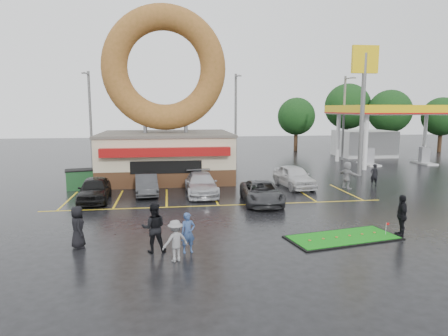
{
  "coord_description": "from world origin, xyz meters",
  "views": [
    {
      "loc": [
        -2.86,
        -19.08,
        5.62
      ],
      "look_at": [
        0.33,
        3.43,
        2.2
      ],
      "focal_mm": 32.0,
      "sensor_mm": 36.0,
      "label": 1
    }
  ],
  "objects": [
    {
      "name": "ground",
      "position": [
        0.0,
        0.0,
        0.0
      ],
      "size": [
        120.0,
        120.0,
        0.0
      ],
      "primitive_type": "plane",
      "color": "black",
      "rests_on": "ground"
    },
    {
      "name": "donut_shop",
      "position": [
        -3.0,
        12.97,
        4.46
      ],
      "size": [
        10.2,
        8.7,
        13.5
      ],
      "color": "#472B19",
      "rests_on": "ground"
    },
    {
      "name": "gas_station",
      "position": [
        20.0,
        20.94,
        3.7
      ],
      "size": [
        12.3,
        13.65,
        5.9
      ],
      "color": "silver",
      "rests_on": "ground"
    },
    {
      "name": "shell_sign",
      "position": [
        13.0,
        12.0,
        7.38
      ],
      "size": [
        2.2,
        0.36,
        10.6
      ],
      "color": "slate",
      "rests_on": "ground"
    },
    {
      "name": "streetlight_left",
      "position": [
        -10.0,
        19.92,
        4.78
      ],
      "size": [
        0.4,
        2.21,
        9.0
      ],
      "color": "slate",
      "rests_on": "ground"
    },
    {
      "name": "streetlight_mid",
      "position": [
        4.0,
        20.92,
        4.78
      ],
      "size": [
        0.4,
        2.21,
        9.0
      ],
      "color": "slate",
      "rests_on": "ground"
    },
    {
      "name": "streetlight_right",
      "position": [
        16.0,
        21.92,
        4.78
      ],
      "size": [
        0.4,
        2.21,
        9.0
      ],
      "color": "slate",
      "rests_on": "ground"
    },
    {
      "name": "tree_far_a",
      "position": [
        26.0,
        30.0,
        5.18
      ],
      "size": [
        5.6,
        5.6,
        8.0
      ],
      "color": "#332114",
      "rests_on": "ground"
    },
    {
      "name": "tree_far_b",
      "position": [
        32.0,
        28.0,
        4.53
      ],
      "size": [
        4.9,
        4.9,
        7.0
      ],
      "color": "#332114",
      "rests_on": "ground"
    },
    {
      "name": "tree_far_c",
      "position": [
        22.0,
        34.0,
        5.84
      ],
      "size": [
        6.3,
        6.3,
        9.0
      ],
      "color": "#332114",
      "rests_on": "ground"
    },
    {
      "name": "tree_far_d",
      "position": [
        14.0,
        32.0,
        4.53
      ],
      "size": [
        4.9,
        4.9,
        7.0
      ],
      "color": "#332114",
      "rests_on": "ground"
    },
    {
      "name": "car_black",
      "position": [
        -7.32,
        5.52,
        0.74
      ],
      "size": [
        1.93,
        4.4,
        1.48
      ],
      "primitive_type": "imported",
      "rotation": [
        0.0,
        0.0,
        0.04
      ],
      "color": "black",
      "rests_on": "ground"
    },
    {
      "name": "car_dgrey",
      "position": [
        -4.3,
        7.03,
        0.66
      ],
      "size": [
        1.71,
        4.11,
        1.32
      ],
      "primitive_type": "imported",
      "rotation": [
        0.0,
        0.0,
        0.08
      ],
      "color": "#2D2D30",
      "rests_on": "ground"
    },
    {
      "name": "car_silver",
      "position": [
        -0.75,
        6.5,
        0.71
      ],
      "size": [
        2.02,
        4.88,
        1.41
      ],
      "primitive_type": "imported",
      "rotation": [
        0.0,
        0.0,
        0.01
      ],
      "color": "#B2B2B7",
      "rests_on": "ground"
    },
    {
      "name": "car_grey",
      "position": [
        2.6,
        3.6,
        0.65
      ],
      "size": [
        2.48,
        4.85,
        1.31
      ],
      "primitive_type": "imported",
      "rotation": [
        0.0,
        0.0,
        -0.07
      ],
      "color": "#323234",
      "rests_on": "ground"
    },
    {
      "name": "car_white",
      "position": [
        6.02,
        8.0,
        0.79
      ],
      "size": [
        2.28,
        4.78,
        1.58
      ],
      "primitive_type": "imported",
      "rotation": [
        0.0,
        0.0,
        0.09
      ],
      "color": "silver",
      "rests_on": "ground"
    },
    {
      "name": "person_blue",
      "position": [
        -2.15,
        -4.0,
        0.8
      ],
      "size": [
        0.67,
        0.53,
        1.6
      ],
      "primitive_type": "imported",
      "rotation": [
        0.0,
        0.0,
        0.28
      ],
      "color": "navy",
      "rests_on": "ground"
    },
    {
      "name": "person_blackjkt",
      "position": [
        -3.47,
        -3.74,
        0.98
      ],
      "size": [
        0.97,
        0.76,
        1.96
      ],
      "primitive_type": "imported",
      "rotation": [
        0.0,
        0.0,
        3.16
      ],
      "color": "black",
      "rests_on": "ground"
    },
    {
      "name": "person_hoodie",
      "position": [
        -2.65,
        -4.85,
        0.78
      ],
      "size": [
        1.16,
        0.94,
        1.57
      ],
      "primitive_type": "imported",
      "rotation": [
        0.0,
        0.0,
        3.55
      ],
      "color": "gray",
      "rests_on": "ground"
    },
    {
      "name": "person_bystander",
      "position": [
        -6.54,
        -2.84,
        0.86
      ],
      "size": [
        0.78,
        0.97,
        1.73
      ],
      "primitive_type": "imported",
      "rotation": [
        0.0,
        0.0,
        1.88
      ],
      "color": "black",
      "rests_on": "ground"
    },
    {
      "name": "person_cameraman",
      "position": [
        7.3,
        -3.26,
        0.93
      ],
      "size": [
        0.73,
        1.17,
        1.86
      ],
      "primitive_type": "imported",
      "rotation": [
        0.0,
        0.0,
        -1.84
      ],
      "color": "black",
      "rests_on": "ground"
    },
    {
      "name": "person_walker_near",
      "position": [
        9.6,
        7.09,
        0.95
      ],
      "size": [
        1.17,
        1.85,
        1.91
      ],
      "primitive_type": "imported",
      "rotation": [
        0.0,
        0.0,
        1.94
      ],
      "color": "#99999C",
      "rests_on": "ground"
    },
    {
      "name": "person_walker_far",
      "position": [
        12.01,
        7.78,
        0.8
      ],
      "size": [
        0.63,
        0.46,
        1.6
      ],
      "primitive_type": "imported",
      "rotation": [
        0.0,
        0.0,
        3.0
      ],
      "color": "black",
      "rests_on": "ground"
    },
    {
      "name": "dumpster",
      "position": [
        -9.02,
        9.57,
        0.65
      ],
      "size": [
        2.02,
        1.57,
        1.3
      ],
      "primitive_type": "cube",
      "rotation": [
        0.0,
        0.0,
        0.22
      ],
      "color": "#1C4923",
      "rests_on": "ground"
    },
    {
      "name": "putting_green",
      "position": [
        4.62,
        -3.25,
        0.04
      ],
      "size": [
        5.18,
        2.99,
        0.61
      ],
      "color": "black",
      "rests_on": "ground"
    }
  ]
}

